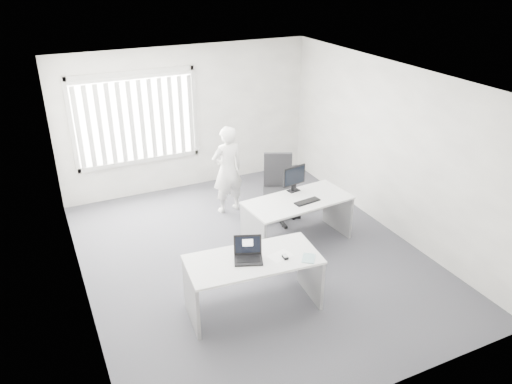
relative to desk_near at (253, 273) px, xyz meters
name	(u,v)px	position (x,y,z in m)	size (l,w,h in m)	color
ground	(253,256)	(0.52, 1.14, -0.56)	(6.00, 6.00, 0.00)	#54545C
wall_back	(188,119)	(0.52, 4.14, 0.84)	(5.00, 0.02, 2.80)	white
wall_front	(384,288)	(0.52, -1.86, 0.84)	(5.00, 0.02, 2.80)	white
wall_left	(72,209)	(-1.98, 1.14, 0.84)	(0.02, 6.00, 2.80)	white
wall_right	(390,149)	(3.02, 1.14, 0.84)	(0.02, 6.00, 2.80)	white
ceiling	(252,79)	(0.52, 1.14, 2.24)	(5.00, 6.00, 0.02)	white
window	(136,119)	(-0.48, 4.10, 0.99)	(2.32, 0.06, 1.76)	#BBBAB6
blinds	(137,121)	(-0.48, 4.04, 0.96)	(2.20, 0.10, 1.50)	silver
desk_near	(253,273)	(0.00, 0.00, 0.00)	(1.77, 0.95, 0.78)	silver
desk_far	(298,212)	(1.36, 1.24, 0.00)	(1.76, 0.95, 0.78)	silver
office_chair	(278,199)	(1.46, 2.10, -0.20)	(0.89, 0.89, 1.18)	black
person	(227,170)	(0.77, 2.75, 0.25)	(0.59, 0.39, 1.62)	white
laptop	(248,252)	(-0.08, -0.03, 0.36)	(0.36, 0.32, 0.28)	black
paper_sheet	(280,256)	(0.34, -0.09, 0.22)	(0.30, 0.21, 0.00)	white
mouse	(285,257)	(0.38, -0.17, 0.24)	(0.06, 0.10, 0.04)	#BBBBBD
booklet	(309,258)	(0.64, -0.31, 0.22)	(0.16, 0.22, 0.01)	white
keyboard	(307,202)	(1.45, 1.10, 0.22)	(0.43, 0.14, 0.02)	black
monitor	(294,179)	(1.46, 1.55, 0.43)	(0.43, 0.13, 0.43)	black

